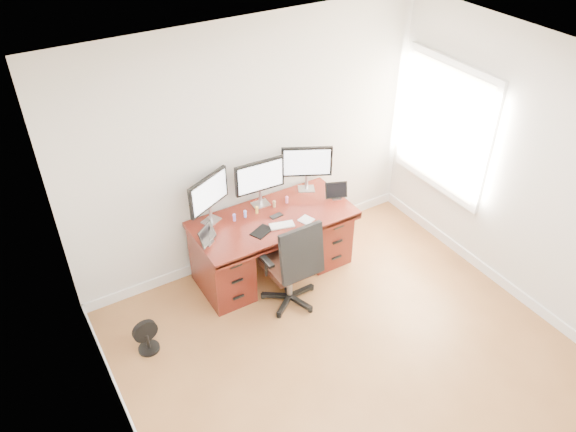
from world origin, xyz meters
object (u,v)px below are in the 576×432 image
desk (272,242)px  office_chair (292,277)px  floor_fan (147,337)px  keyboard (282,225)px  monitor_center (260,178)px

desk → office_chair: 0.56m
desk → floor_fan: (-1.58, -0.39, -0.23)m
office_chair → keyboard: size_ratio=4.24×
floor_fan → keyboard: bearing=1.9°
keyboard → floor_fan: bearing=-158.8°
floor_fan → keyboard: (1.58, 0.18, 0.59)m
office_chair → floor_fan: (-1.50, 0.16, -0.18)m
floor_fan → keyboard: size_ratio=1.41×
desk → keyboard: bearing=-89.7°
monitor_center → keyboard: size_ratio=2.21×
monitor_center → keyboard: (0.00, -0.45, -0.33)m
desk → floor_fan: 1.64m
desk → office_chair: size_ratio=1.61×
office_chair → floor_fan: office_chair is taller
desk → keyboard: (0.00, -0.21, 0.36)m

